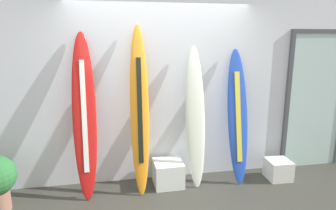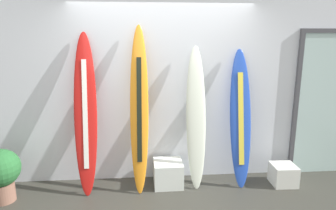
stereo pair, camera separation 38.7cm
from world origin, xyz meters
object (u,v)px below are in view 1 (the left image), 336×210
object	(u,v)px
display_block_center	(278,169)
surfboard_sunset	(140,111)
surfboard_crimson	(84,117)
surfboard_ivory	(195,117)
surfboard_cobalt	(238,118)
glass_door	(315,98)
display_block_left	(168,173)

from	to	relation	value
display_block_center	surfboard_sunset	bearing A→B (deg)	177.25
surfboard_crimson	surfboard_sunset	distance (m)	0.71
surfboard_crimson	surfboard_ivory	world-z (taller)	surfboard_crimson
surfboard_cobalt	surfboard_sunset	bearing A→B (deg)	-178.99
glass_door	display_block_left	bearing A→B (deg)	-174.35
display_block_left	glass_door	world-z (taller)	glass_door
surfboard_crimson	glass_door	distance (m)	3.50
surfboard_cobalt	display_block_center	xyz separation A→B (m)	(0.63, -0.12, -0.79)
display_block_center	surfboard_cobalt	bearing A→B (deg)	169.05
surfboard_cobalt	glass_door	xyz separation A→B (m)	(1.39, 0.23, 0.18)
surfboard_cobalt	display_block_left	distance (m)	1.26
surfboard_ivory	surfboard_cobalt	size ratio (longest dim) A/B	1.02
surfboard_ivory	display_block_center	world-z (taller)	surfboard_ivory
surfboard_crimson	surfboard_sunset	xyz separation A→B (m)	(0.70, -0.01, 0.05)
surfboard_crimson	display_block_center	bearing A→B (deg)	-2.19
surfboard_ivory	surfboard_cobalt	xyz separation A→B (m)	(0.62, -0.00, -0.04)
surfboard_sunset	surfboard_ivory	xyz separation A→B (m)	(0.77, 0.03, -0.13)
surfboard_ivory	glass_door	world-z (taller)	glass_door
surfboard_cobalt	display_block_center	world-z (taller)	surfboard_cobalt
display_block_center	glass_door	world-z (taller)	glass_door
surfboard_crimson	surfboard_sunset	world-z (taller)	surfboard_sunset
display_block_center	display_block_left	bearing A→B (deg)	175.97
surfboard_crimson	display_block_left	xyz separation A→B (m)	(1.09, 0.01, -0.88)
surfboard_sunset	surfboard_crimson	bearing A→B (deg)	179.42
surfboard_sunset	display_block_left	size ratio (longest dim) A/B	5.48
display_block_left	glass_door	distance (m)	2.59
surfboard_crimson	display_block_center	xyz separation A→B (m)	(2.73, -0.10, -0.90)
surfboard_cobalt	glass_door	size ratio (longest dim) A/B	0.87
surfboard_ivory	display_block_center	distance (m)	1.51
surfboard_sunset	surfboard_ivory	distance (m)	0.78
display_block_left	glass_door	size ratio (longest dim) A/B	0.19
surfboard_ivory	glass_door	distance (m)	2.04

